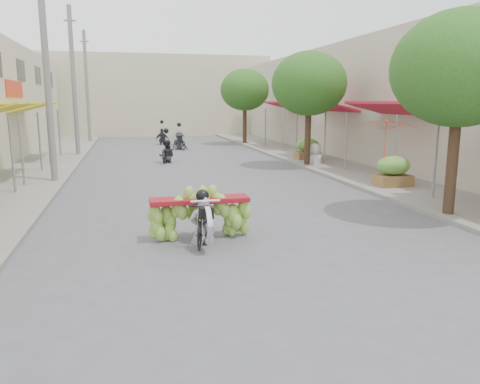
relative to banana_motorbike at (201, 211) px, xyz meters
name	(u,v)px	position (x,y,z in m)	size (l,w,h in m)	color
ground	(314,299)	(1.21, -3.42, -0.67)	(120.00, 120.00, 0.00)	#545358
sidewalk_left	(25,172)	(-5.79, 11.58, -0.61)	(4.00, 60.00, 0.12)	gray
sidewalk_right	(330,162)	(8.21, 11.58, -0.61)	(4.00, 60.00, 0.12)	gray
shophouse_row_right	(436,102)	(13.21, 10.58, 2.33)	(9.77, 40.00, 6.00)	#B3A894
far_building	(156,96)	(1.21, 34.58, 2.83)	(20.00, 6.00, 7.00)	#C2BA99
utility_pole_mid	(47,72)	(-4.19, 8.58, 3.35)	(0.60, 0.24, 8.00)	slate
utility_pole_far	(74,82)	(-4.19, 17.58, 3.35)	(0.60, 0.24, 8.00)	slate
utility_pole_back	(87,87)	(-4.19, 26.58, 3.35)	(0.60, 0.24, 8.00)	slate
street_tree_near	(460,69)	(6.61, 0.58, 3.11)	(3.40, 3.40, 5.25)	#3A2719
street_tree_mid	(309,84)	(6.61, 10.58, 3.11)	(3.40, 3.40, 5.25)	#3A2719
street_tree_far	(245,90)	(6.61, 22.58, 3.11)	(3.40, 3.40, 5.25)	#3A2719
produce_crate_mid	(393,169)	(7.41, 4.58, 0.04)	(1.20, 0.88, 1.16)	brown
produce_crate_far	(307,147)	(7.41, 12.58, 0.04)	(1.20, 0.88, 1.16)	brown
banana_motorbike	(201,211)	(0.00, 0.00, 0.00)	(2.20, 1.84, 1.98)	black
market_umbrella	(388,118)	(6.99, 4.42, 1.80)	(2.43, 2.43, 1.75)	#CE411B
pedestrian	(316,143)	(7.07, 10.65, 0.41)	(1.09, 0.89, 1.92)	silver
bg_motorbike_a	(167,148)	(0.39, 13.66, 0.08)	(1.05, 1.66, 1.95)	black
bg_motorbike_b	(179,136)	(1.69, 19.87, 0.18)	(1.18, 1.69, 1.95)	black
bg_motorbike_c	(162,133)	(0.93, 24.05, 0.11)	(1.08, 1.76, 1.95)	black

